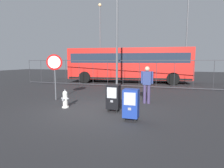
{
  "coord_description": "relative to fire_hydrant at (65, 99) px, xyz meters",
  "views": [
    {
      "loc": [
        2.74,
        -6.55,
        1.9
      ],
      "look_at": [
        0.3,
        1.2,
        0.9
      ],
      "focal_mm": 29.86,
      "sensor_mm": 36.0,
      "label": 1
    }
  ],
  "objects": [
    {
      "name": "ground_plane",
      "position": [
        1.35,
        -0.02,
        -0.35
      ],
      "size": [
        60.0,
        60.0,
        0.0
      ],
      "primitive_type": "plane",
      "color": "#262628"
    },
    {
      "name": "fire_hydrant",
      "position": [
        0.0,
        0.0,
        0.0
      ],
      "size": [
        0.33,
        0.32,
        0.75
      ],
      "color": "silver",
      "rests_on": "ground_plane"
    },
    {
      "name": "newspaper_box_primary",
      "position": [
        2.92,
        -0.86,
        0.22
      ],
      "size": [
        0.48,
        0.42,
        1.02
      ],
      "color": "black",
      "rests_on": "ground_plane"
    },
    {
      "name": "newspaper_box_secondary",
      "position": [
        2.06,
        0.02,
        0.22
      ],
      "size": [
        0.48,
        0.42,
        1.02
      ],
      "color": "black",
      "rests_on": "ground_plane"
    },
    {
      "name": "stop_sign",
      "position": [
        -1.28,
        1.21,
        1.25
      ],
      "size": [
        0.71,
        0.31,
        2.23
      ],
      "color": "#4C4F54",
      "rests_on": "ground_plane"
    },
    {
      "name": "pedestrian",
      "position": [
        3.1,
        1.78,
        0.6
      ],
      "size": [
        0.55,
        0.22,
        1.67
      ],
      "color": "#382D51",
      "rests_on": "ground_plane"
    },
    {
      "name": "fence_barrier",
      "position": [
        1.35,
        6.76,
        0.67
      ],
      "size": [
        18.03,
        0.04,
        2.0
      ],
      "color": "#2D2D33",
      "rests_on": "ground_plane"
    },
    {
      "name": "bus_near",
      "position": [
        0.49,
        9.76,
        1.36
      ],
      "size": [
        10.72,
        3.76,
        3.0
      ],
      "rotation": [
        0.0,
        0.0,
        0.12
      ],
      "color": "red",
      "rests_on": "ground_plane"
    },
    {
      "name": "street_light_near_left",
      "position": [
        0.72,
        5.18,
        3.71
      ],
      "size": [
        0.32,
        0.32,
        7.01
      ],
      "color": "#4C4F54",
      "rests_on": "ground_plane"
    },
    {
      "name": "street_light_near_right",
      "position": [
        5.5,
        13.67,
        4.52
      ],
      "size": [
        0.32,
        0.32,
        8.58
      ],
      "color": "#4C4F54",
      "rests_on": "ground_plane"
    },
    {
      "name": "street_light_far_left",
      "position": [
        -2.8,
        11.34,
        3.99
      ],
      "size": [
        0.32,
        0.32,
        7.55
      ],
      "color": "#4C4F54",
      "rests_on": "ground_plane"
    }
  ]
}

